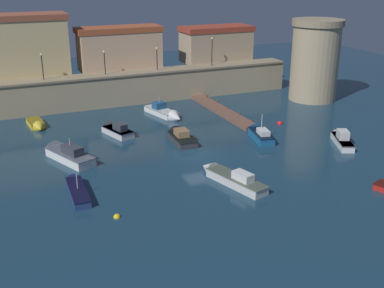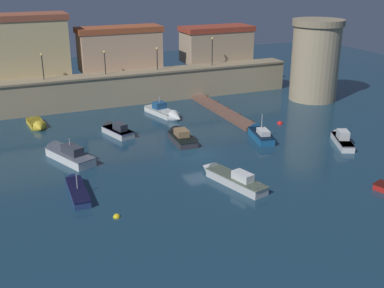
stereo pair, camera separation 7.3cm
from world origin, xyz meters
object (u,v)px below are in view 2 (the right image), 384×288
at_px(fortress_tower, 315,60).
at_px(moored_boat_3, 114,129).
at_px(moored_boat_4, 259,133).
at_px(moored_boat_7, 65,153).
at_px(moored_boat_6, 76,187).
at_px(moored_boat_2, 341,138).
at_px(moored_boat_5, 166,113).
at_px(moored_boat_0, 37,125).
at_px(mooring_buoy_0, 242,123).
at_px(quay_lamp_1, 105,58).
at_px(moored_boat_1, 229,177).
at_px(mooring_buoy_2, 117,217).
at_px(quay_lamp_3, 212,47).
at_px(moored_boat_9, 179,136).
at_px(quay_lamp_2, 157,55).
at_px(quay_lamp_0, 42,62).
at_px(mooring_buoy_1, 280,124).

distance_m(fortress_tower, moored_boat_3, 29.04).
distance_m(moored_boat_4, moored_boat_7, 19.90).
bearing_deg(moored_boat_6, moored_boat_4, -73.40).
height_order(moored_boat_3, moored_boat_6, moored_boat_6).
relative_size(moored_boat_2, moored_boat_7, 0.83).
bearing_deg(moored_boat_2, moored_boat_5, 65.16).
bearing_deg(moored_boat_6, moored_boat_0, 5.03).
relative_size(moored_boat_4, moored_boat_6, 0.88).
bearing_deg(mooring_buoy_0, quay_lamp_1, 132.11).
xyz_separation_m(fortress_tower, moored_boat_3, (-28.42, -3.34, -4.92)).
distance_m(moored_boat_1, mooring_buoy_2, 10.48).
xyz_separation_m(quay_lamp_3, moored_boat_9, (-11.38, -16.06, -6.16)).
bearing_deg(moored_boat_5, quay_lamp_3, 113.71).
bearing_deg(quay_lamp_1, moored_boat_6, -109.54).
distance_m(moored_boat_3, moored_boat_5, 8.22).
bearing_deg(moored_boat_0, moored_boat_4, 53.08).
relative_size(moored_boat_5, mooring_buoy_0, 12.58).
bearing_deg(moored_boat_2, moored_boat_6, 116.52).
relative_size(quay_lamp_3, moored_boat_3, 0.71).
distance_m(quay_lamp_3, moored_boat_4, 20.12).
height_order(moored_boat_5, moored_boat_9, moored_boat_5).
distance_m(quay_lamp_2, moored_boat_4, 20.20).
xyz_separation_m(fortress_tower, moored_boat_9, (-22.70, -8.01, -4.92)).
relative_size(fortress_tower, quay_lamp_0, 3.35).
xyz_separation_m(mooring_buoy_0, mooring_buoy_2, (-19.03, -15.92, 0.00)).
bearing_deg(moored_boat_7, quay_lamp_3, -77.12).
distance_m(quay_lamp_2, moored_boat_9, 17.35).
relative_size(quay_lamp_1, moored_boat_2, 0.50).
bearing_deg(moored_boat_9, mooring_buoy_1, -85.15).
relative_size(fortress_tower, moored_boat_9, 1.93).
xyz_separation_m(quay_lamp_2, mooring_buoy_2, (-13.67, -29.59, -6.12)).
height_order(quay_lamp_2, moored_boat_7, quay_lamp_2).
relative_size(quay_lamp_0, mooring_buoy_0, 5.96).
bearing_deg(quay_lamp_2, moored_boat_7, -132.48).
relative_size(moored_boat_0, moored_boat_3, 0.81).
xyz_separation_m(quay_lamp_3, moored_boat_0, (-24.55, -5.97, -6.29)).
xyz_separation_m(quay_lamp_1, mooring_buoy_1, (16.28, -15.67, -6.12)).
xyz_separation_m(moored_boat_6, mooring_buoy_2, (1.88, -5.50, -0.35)).
bearing_deg(moored_boat_6, mooring_buoy_0, -61.48).
bearing_deg(quay_lamp_2, moored_boat_9, -101.76).
height_order(moored_boat_3, moored_boat_7, moored_boat_7).
distance_m(moored_boat_0, moored_boat_1, 25.15).
bearing_deg(moored_boat_5, moored_boat_9, -25.28).
height_order(quay_lamp_0, moored_boat_7, quay_lamp_0).
height_order(moored_boat_2, moored_boat_6, moored_boat_6).
height_order(moored_boat_1, moored_boat_4, moored_boat_4).
relative_size(mooring_buoy_0, mooring_buoy_2, 1.01).
xyz_separation_m(moored_boat_2, moored_boat_4, (-6.93, 4.58, 0.01)).
height_order(quay_lamp_3, moored_boat_6, quay_lamp_3).
xyz_separation_m(moored_boat_1, moored_boat_2, (14.94, 4.02, 0.02)).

